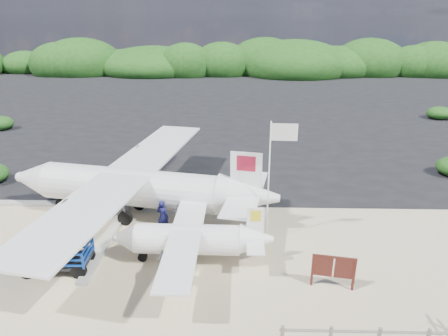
# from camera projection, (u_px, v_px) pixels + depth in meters

# --- Properties ---
(ground) EXTENTS (160.00, 160.00, 0.00)m
(ground) POSITION_uv_depth(u_px,v_px,m) (200.00, 259.00, 17.42)
(ground) COLOR beige
(asphalt_apron) EXTENTS (90.00, 50.00, 0.04)m
(asphalt_apron) POSITION_uv_depth(u_px,v_px,m) (222.00, 107.00, 45.33)
(asphalt_apron) COLOR #B2B2B2
(asphalt_apron) RESTS_ON ground
(lagoon) EXTENTS (9.00, 7.00, 0.40)m
(lagoon) POSITION_uv_depth(u_px,v_px,m) (15.00, 238.00, 19.04)
(lagoon) COLOR #B2B2B2
(lagoon) RESTS_ON ground
(vegetation_band) EXTENTS (124.00, 8.00, 4.40)m
(vegetation_band) POSITION_uv_depth(u_px,v_px,m) (226.00, 74.00, 68.59)
(vegetation_band) COLOR #B2B2B2
(vegetation_band) RESTS_ON ground
(baggage_cart) EXTENTS (2.95, 1.74, 1.45)m
(baggage_cart) POSITION_uv_depth(u_px,v_px,m) (60.00, 269.00, 16.72)
(baggage_cart) COLOR #0A37A3
(baggage_cart) RESTS_ON ground
(flagpole) EXTENTS (1.17, 0.53, 5.75)m
(flagpole) POSITION_uv_depth(u_px,v_px,m) (266.00, 238.00, 18.99)
(flagpole) COLOR white
(flagpole) RESTS_ON ground
(signboard) EXTENTS (1.77, 0.46, 1.45)m
(signboard) POSITION_uv_depth(u_px,v_px,m) (331.00, 287.00, 15.63)
(signboard) COLOR #4C1D15
(signboard) RESTS_ON ground
(crew_a) EXTENTS (0.74, 0.63, 1.72)m
(crew_a) POSITION_uv_depth(u_px,v_px,m) (163.00, 217.00, 19.20)
(crew_a) COLOR #14154D
(crew_a) RESTS_ON ground
(crew_b) EXTENTS (0.82, 0.68, 1.56)m
(crew_b) POSITION_uv_depth(u_px,v_px,m) (183.00, 217.00, 19.32)
(crew_b) COLOR #14154D
(crew_b) RESTS_ON ground
(aircraft_large) EXTENTS (19.95, 19.95, 5.12)m
(aircraft_large) POSITION_uv_depth(u_px,v_px,m) (408.00, 126.00, 37.75)
(aircraft_large) COLOR #B2B2B2
(aircraft_large) RESTS_ON ground
(aircraft_small) EXTENTS (7.20, 7.20, 2.55)m
(aircraft_small) POSITION_uv_depth(u_px,v_px,m) (92.00, 110.00, 43.85)
(aircraft_small) COLOR #B2B2B2
(aircraft_small) RESTS_ON ground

